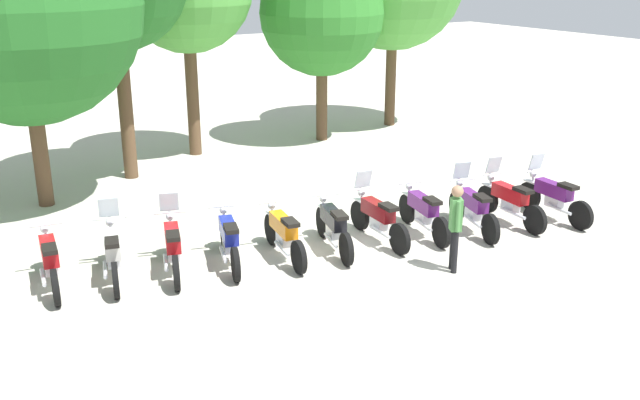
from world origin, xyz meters
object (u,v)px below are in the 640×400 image
(motorcycle_1, at_px, (113,252))
(motorcycle_6, at_px, (378,217))
(person_0, at_px, (456,222))
(motorcycle_7, at_px, (423,211))
(motorcycle_0, at_px, (50,260))
(motorcycle_5, at_px, (333,226))
(tree_4, at_px, (322,14))
(motorcycle_2, at_px, (173,246))
(tree_1, at_px, (21,6))
(motorcycle_9, at_px, (510,200))
(motorcycle_8, at_px, (473,207))
(motorcycle_10, at_px, (553,196))
(motorcycle_3, at_px, (229,239))
(motorcycle_4, at_px, (284,233))

(motorcycle_1, height_order, motorcycle_6, same)
(motorcycle_1, bearing_deg, person_0, -104.22)
(motorcycle_6, distance_m, motorcycle_7, 1.05)
(motorcycle_0, bearing_deg, motorcycle_6, -94.23)
(motorcycle_5, height_order, tree_4, tree_4)
(motorcycle_2, relative_size, tree_1, 0.30)
(motorcycle_1, height_order, tree_4, tree_4)
(motorcycle_6, bearing_deg, motorcycle_2, 84.15)
(motorcycle_7, relative_size, motorcycle_9, 0.99)
(motorcycle_2, distance_m, motorcycle_8, 6.35)
(motorcycle_2, height_order, tree_1, tree_1)
(motorcycle_7, relative_size, motorcycle_10, 0.99)
(motorcycle_6, height_order, motorcycle_7, motorcycle_6)
(motorcycle_2, distance_m, motorcycle_3, 1.05)
(motorcycle_4, bearing_deg, motorcycle_5, -89.72)
(motorcycle_3, xyz_separation_m, person_0, (3.44, -2.45, 0.47))
(motorcycle_5, bearing_deg, motorcycle_8, -87.10)
(motorcycle_7, bearing_deg, motorcycle_2, 91.89)
(motorcycle_5, xyz_separation_m, tree_4, (4.57, 8.01, 3.45))
(motorcycle_10, height_order, tree_1, tree_1)
(motorcycle_5, distance_m, tree_4, 9.85)
(motorcycle_4, relative_size, motorcycle_6, 1.00)
(motorcycle_0, distance_m, motorcycle_4, 4.26)
(motorcycle_9, bearing_deg, motorcycle_4, 85.64)
(motorcycle_0, xyz_separation_m, motorcycle_7, (7.27, -1.37, 0.00))
(motorcycle_3, height_order, tree_1, tree_1)
(motorcycle_6, height_order, motorcycle_10, same)
(motorcycle_0, distance_m, motorcycle_9, 9.51)
(motorcycle_10, xyz_separation_m, tree_4, (-0.62, 8.99, 3.43))
(motorcycle_3, relative_size, tree_4, 0.36)
(motorcycle_4, height_order, motorcycle_7, same)
(motorcycle_8, bearing_deg, motorcycle_5, 94.48)
(motorcycle_0, bearing_deg, motorcycle_4, -96.58)
(motorcycle_7, bearing_deg, tree_4, -5.38)
(motorcycle_4, distance_m, person_0, 3.28)
(motorcycle_4, xyz_separation_m, motorcycle_9, (5.19, -0.82, 0.01))
(motorcycle_1, distance_m, motorcycle_9, 8.44)
(motorcycle_4, bearing_deg, motorcycle_3, 83.79)
(motorcycle_1, bearing_deg, motorcycle_2, -90.39)
(motorcycle_0, distance_m, motorcycle_3, 3.20)
(motorcycle_8, distance_m, motorcycle_10, 2.10)
(motorcycle_8, height_order, motorcycle_9, same)
(motorcycle_4, bearing_deg, person_0, -123.86)
(motorcycle_5, xyz_separation_m, motorcycle_7, (2.07, -0.24, 0.00))
(motorcycle_2, relative_size, motorcycle_3, 1.00)
(person_0, distance_m, tree_1, 10.38)
(motorcycle_7, bearing_deg, person_0, 169.84)
(motorcycle_5, relative_size, motorcycle_9, 0.98)
(motorcycle_6, bearing_deg, motorcycle_1, 83.23)
(motorcycle_5, distance_m, motorcycle_7, 2.09)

